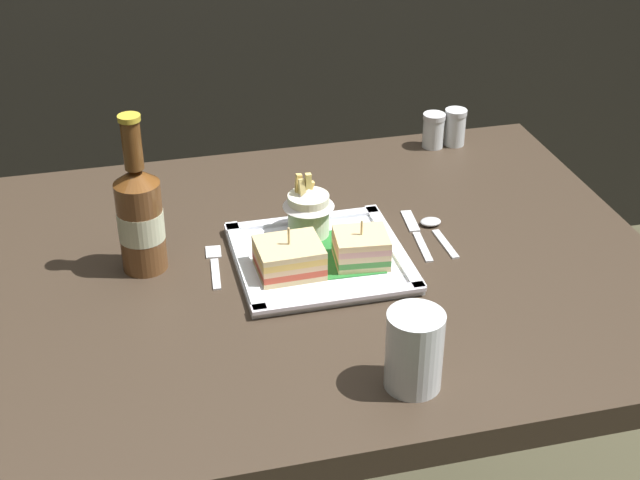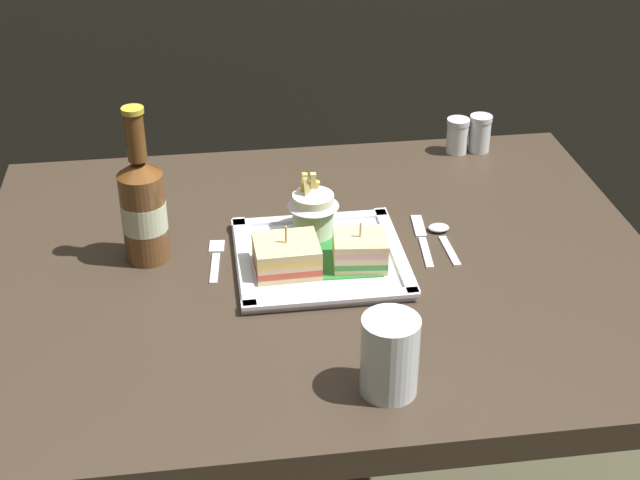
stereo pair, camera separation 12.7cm
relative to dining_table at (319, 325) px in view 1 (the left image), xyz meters
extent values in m
cube|color=#392D21|center=(0.00, 0.00, 0.10)|extent=(1.07, 0.85, 0.04)
cylinder|color=#3A2912|center=(-0.46, 0.35, -0.27)|extent=(0.07, 0.07, 0.71)
cylinder|color=#3E321D|center=(0.46, 0.35, -0.27)|extent=(0.07, 0.07, 0.71)
cube|color=white|center=(0.00, 0.00, 0.13)|extent=(0.26, 0.26, 0.01)
cube|color=#246F2C|center=(0.00, 0.00, 0.13)|extent=(0.19, 0.15, 0.00)
cube|color=white|center=(0.00, -0.12, 0.14)|extent=(0.26, 0.02, 0.01)
cube|color=white|center=(0.00, 0.12, 0.14)|extent=(0.26, 0.02, 0.01)
cube|color=white|center=(-0.12, 0.00, 0.14)|extent=(0.02, 0.26, 0.01)
cube|color=white|center=(0.12, 0.00, 0.14)|extent=(0.02, 0.26, 0.01)
cube|color=#D7BA81|center=(-0.05, -0.03, 0.14)|extent=(0.10, 0.09, 0.01)
cube|color=#C74C35|center=(-0.05, -0.03, 0.15)|extent=(0.10, 0.09, 0.01)
cube|color=#DDB17F|center=(-0.05, -0.03, 0.16)|extent=(0.10, 0.09, 0.01)
cube|color=#E2B555|center=(-0.05, -0.03, 0.17)|extent=(0.10, 0.09, 0.01)
cube|color=#D8BB82|center=(-0.05, -0.03, 0.18)|extent=(0.10, 0.09, 0.01)
cylinder|color=tan|center=(-0.05, -0.03, 0.17)|extent=(0.00, 0.00, 0.08)
cube|color=#DFC487|center=(0.06, -0.03, 0.14)|extent=(0.09, 0.08, 0.01)
cube|color=#468B3F|center=(0.06, -0.03, 0.15)|extent=(0.09, 0.08, 0.01)
cube|color=#E0BE8A|center=(0.06, -0.03, 0.16)|extent=(0.09, 0.08, 0.01)
cube|color=#DA9F92|center=(0.06, -0.03, 0.17)|extent=(0.09, 0.08, 0.01)
cube|color=#E4BD85|center=(0.06, -0.03, 0.18)|extent=(0.09, 0.08, 0.01)
cylinder|color=tan|center=(0.06, -0.03, 0.17)|extent=(0.00, 0.00, 0.07)
cylinder|color=silver|center=(0.00, 0.07, 0.17)|extent=(0.07, 0.07, 0.07)
cone|color=silver|center=(0.00, 0.07, 0.20)|extent=(0.08, 0.08, 0.03)
cube|color=#E8D06B|center=(0.00, 0.07, 0.21)|extent=(0.01, 0.01, 0.07)
cube|color=#E9C566|center=(-0.01, 0.09, 0.20)|extent=(0.02, 0.01, 0.06)
cube|color=#E9D889|center=(-0.01, 0.09, 0.20)|extent=(0.01, 0.01, 0.05)
cube|color=#E5C065|center=(0.00, 0.08, 0.20)|extent=(0.02, 0.01, 0.05)
cube|color=#F3DB7B|center=(-0.01, 0.08, 0.20)|extent=(0.01, 0.01, 0.05)
cube|color=#E0C775|center=(-0.01, 0.07, 0.20)|extent=(0.01, 0.02, 0.06)
cylinder|color=brown|center=(-0.26, 0.05, 0.20)|extent=(0.07, 0.07, 0.15)
cone|color=brown|center=(-0.26, 0.05, 0.28)|extent=(0.07, 0.07, 0.02)
cylinder|color=brown|center=(-0.26, 0.05, 0.33)|extent=(0.03, 0.03, 0.08)
cylinder|color=gold|center=(-0.26, 0.05, 0.37)|extent=(0.03, 0.03, 0.01)
cylinder|color=beige|center=(-0.26, 0.05, 0.20)|extent=(0.07, 0.07, 0.05)
cylinder|color=silver|center=(0.04, -0.32, 0.18)|extent=(0.07, 0.07, 0.11)
cylinder|color=silver|center=(0.04, -0.32, 0.15)|extent=(0.07, 0.07, 0.05)
cube|color=silver|center=(-0.16, 0.00, 0.12)|extent=(0.02, 0.09, 0.00)
cube|color=silver|center=(-0.16, 0.06, 0.12)|extent=(0.03, 0.04, 0.00)
cube|color=silver|center=(0.17, 0.00, 0.12)|extent=(0.02, 0.09, 0.00)
cube|color=silver|center=(0.18, 0.08, 0.12)|extent=(0.02, 0.07, 0.00)
cube|color=silver|center=(0.21, 0.00, 0.12)|extent=(0.01, 0.09, 0.00)
ellipsoid|color=silver|center=(0.21, 0.07, 0.13)|extent=(0.03, 0.03, 0.01)
cylinder|color=silver|center=(0.32, 0.36, 0.15)|extent=(0.04, 0.04, 0.06)
cylinder|color=white|center=(0.32, 0.36, 0.14)|extent=(0.04, 0.04, 0.03)
cylinder|color=silver|center=(0.32, 0.36, 0.19)|extent=(0.04, 0.04, 0.01)
cylinder|color=silver|center=(0.36, 0.36, 0.15)|extent=(0.04, 0.04, 0.06)
cylinder|color=#3B2B1B|center=(0.36, 0.36, 0.14)|extent=(0.04, 0.04, 0.03)
cylinder|color=silver|center=(0.36, 0.36, 0.19)|extent=(0.04, 0.04, 0.01)
camera|label=1|loc=(-0.29, -1.19, 0.89)|focal=51.72mm
camera|label=2|loc=(-0.17, -1.21, 0.89)|focal=51.72mm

